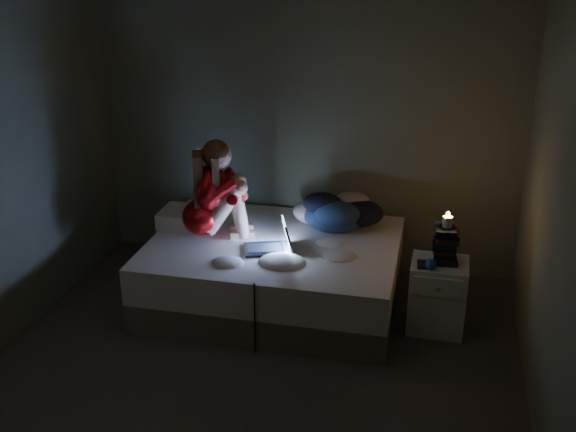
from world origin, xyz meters
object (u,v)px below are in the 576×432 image
(laptop, at_px, (267,235))
(woman, at_px, (201,189))
(candle, at_px, (448,220))
(nightstand, at_px, (437,295))
(phone, at_px, (422,265))
(bed, at_px, (274,272))

(laptop, bearing_deg, woman, 146.85)
(laptop, bearing_deg, candle, -15.75)
(candle, bearing_deg, woman, 177.85)
(woman, relative_size, nightstand, 1.45)
(nightstand, xyz_separation_m, phone, (-0.13, -0.08, 0.28))
(bed, height_order, candle, candle)
(bed, xyz_separation_m, phone, (1.15, -0.20, 0.29))
(laptop, relative_size, phone, 2.57)
(bed, relative_size, nightstand, 3.53)
(laptop, bearing_deg, phone, -20.53)
(laptop, xyz_separation_m, phone, (1.16, -0.03, -0.10))
(candle, xyz_separation_m, phone, (-0.15, -0.10, -0.32))
(bed, distance_m, phone, 1.20)
(woman, relative_size, laptop, 2.21)
(bed, height_order, nightstand, nightstand)
(woman, distance_m, phone, 1.77)
(woman, distance_m, laptop, 0.64)
(phone, bearing_deg, nightstand, 26.61)
(nightstand, height_order, candle, candle)
(bed, xyz_separation_m, laptop, (-0.01, -0.16, 0.39))
(phone, bearing_deg, bed, 166.36)
(woman, height_order, nightstand, woman)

